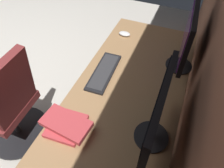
{
  "coord_description": "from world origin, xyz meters",
  "views": [
    {
      "loc": [
        0.88,
        2.15,
        1.82
      ],
      "look_at": [
        0.16,
        1.85,
        0.95
      ],
      "focal_mm": 32.89,
      "sensor_mm": 36.0,
      "label": 1
    }
  ],
  "objects_px": {
    "monitor_primary": "(157,113)",
    "keyboard_main": "(104,72)",
    "book_stack_near": "(66,124)",
    "monitor_secondary": "(187,37)",
    "office_chair": "(10,108)",
    "mouse_main": "(125,34)"
  },
  "relations": [
    {
      "from": "keyboard_main",
      "to": "book_stack_near",
      "type": "distance_m",
      "value": 0.51
    },
    {
      "from": "monitor_primary",
      "to": "keyboard_main",
      "type": "distance_m",
      "value": 0.64
    },
    {
      "from": "keyboard_main",
      "to": "book_stack_near",
      "type": "height_order",
      "value": "book_stack_near"
    },
    {
      "from": "keyboard_main",
      "to": "monitor_primary",
      "type": "bearing_deg",
      "value": 50.4
    },
    {
      "from": "office_chair",
      "to": "mouse_main",
      "type": "bearing_deg",
      "value": 145.25
    },
    {
      "from": "office_chair",
      "to": "book_stack_near",
      "type": "bearing_deg",
      "value": 81.42
    },
    {
      "from": "monitor_secondary",
      "to": "book_stack_near",
      "type": "distance_m",
      "value": 0.98
    },
    {
      "from": "monitor_secondary",
      "to": "keyboard_main",
      "type": "relative_size",
      "value": 1.18
    },
    {
      "from": "mouse_main",
      "to": "book_stack_near",
      "type": "xyz_separation_m",
      "value": [
        1.02,
        -0.0,
        0.01
      ]
    },
    {
      "from": "book_stack_near",
      "to": "office_chair",
      "type": "distance_m",
      "value": 0.71
    },
    {
      "from": "keyboard_main",
      "to": "office_chair",
      "type": "distance_m",
      "value": 0.83
    },
    {
      "from": "book_stack_near",
      "to": "mouse_main",
      "type": "bearing_deg",
      "value": 179.87
    },
    {
      "from": "keyboard_main",
      "to": "book_stack_near",
      "type": "xyz_separation_m",
      "value": [
        0.51,
        -0.02,
        0.02
      ]
    },
    {
      "from": "monitor_primary",
      "to": "office_chair",
      "type": "height_order",
      "value": "monitor_primary"
    },
    {
      "from": "monitor_primary",
      "to": "office_chair",
      "type": "relative_size",
      "value": 0.58
    },
    {
      "from": "monitor_secondary",
      "to": "keyboard_main",
      "type": "xyz_separation_m",
      "value": [
        0.29,
        -0.5,
        -0.26
      ]
    },
    {
      "from": "monitor_secondary",
      "to": "monitor_primary",
      "type": "bearing_deg",
      "value": -3.67
    },
    {
      "from": "book_stack_near",
      "to": "monitor_secondary",
      "type": "bearing_deg",
      "value": 146.58
    },
    {
      "from": "monitor_primary",
      "to": "office_chair",
      "type": "distance_m",
      "value": 1.23
    },
    {
      "from": "monitor_secondary",
      "to": "office_chair",
      "type": "bearing_deg",
      "value": -58.99
    },
    {
      "from": "monitor_primary",
      "to": "monitor_secondary",
      "type": "height_order",
      "value": "monitor_secondary"
    },
    {
      "from": "monitor_primary",
      "to": "keyboard_main",
      "type": "xyz_separation_m",
      "value": [
        -0.38,
        -0.46,
        -0.24
      ]
    }
  ]
}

